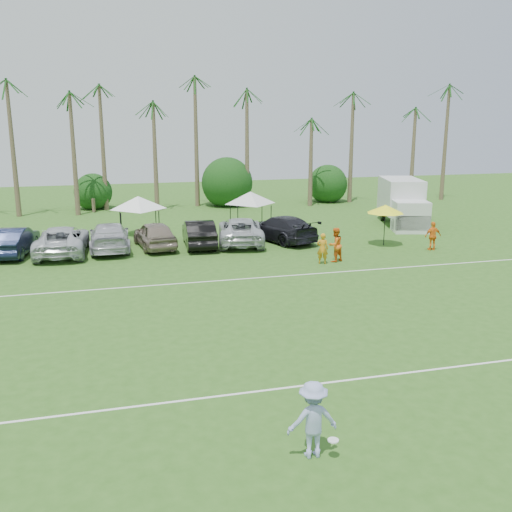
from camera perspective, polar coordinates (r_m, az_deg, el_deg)
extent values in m
plane|color=#2E5A1B|center=(16.01, 5.47, -16.09)|extent=(120.00, 120.00, 0.00)
cube|color=white|center=(17.67, 3.17, -13.01)|extent=(80.00, 0.10, 0.01)
cube|color=white|center=(28.57, -4.28, -2.52)|extent=(80.00, 0.10, 0.01)
cone|color=brown|center=(51.56, -23.01, 9.29)|extent=(0.44, 0.44, 10.00)
cone|color=brown|center=(51.14, -18.57, 10.19)|extent=(0.44, 0.44, 11.00)
cone|color=brown|center=(51.16, -13.92, 8.81)|extent=(0.44, 0.44, 8.00)
cone|color=brown|center=(51.35, -9.43, 9.60)|extent=(0.44, 0.44, 9.00)
cone|color=brown|center=(51.86, -4.98, 10.32)|extent=(0.44, 0.44, 10.00)
cone|color=brown|center=(52.68, -0.63, 10.96)|extent=(0.44, 0.44, 11.00)
cone|color=brown|center=(54.21, 4.58, 9.40)|extent=(0.44, 0.44, 8.00)
cone|color=brown|center=(56.04, 9.49, 9.91)|extent=(0.44, 0.44, 9.00)
cone|color=brown|center=(58.24, 14.07, 10.32)|extent=(0.44, 0.44, 10.00)
cone|color=brown|center=(60.24, 17.50, 10.68)|extent=(0.44, 0.44, 11.00)
cylinder|color=brown|center=(52.50, -15.93, 5.17)|extent=(0.30, 0.30, 1.40)
sphere|color=#0F3810|center=(52.36, -16.01, 6.36)|extent=(4.00, 4.00, 4.00)
cylinder|color=brown|center=(53.63, -2.96, 5.84)|extent=(0.30, 0.30, 1.40)
sphere|color=#0F3810|center=(53.49, -2.97, 7.01)|extent=(4.00, 4.00, 4.00)
cylinder|color=brown|center=(56.53, 7.06, 6.15)|extent=(0.30, 0.30, 1.40)
sphere|color=#0F3810|center=(56.40, 7.09, 7.26)|extent=(4.00, 4.00, 4.00)
imported|color=orange|center=(31.91, 6.67, 0.75)|extent=(0.75, 0.64, 1.74)
imported|color=orange|center=(32.46, 7.93, 1.12)|extent=(1.16, 1.04, 1.95)
imported|color=orange|center=(36.67, 17.27, 1.92)|extent=(1.06, 0.49, 1.77)
cube|color=silver|center=(45.26, 14.27, 5.85)|extent=(3.84, 5.35, 2.62)
cube|color=silver|center=(42.19, 15.20, 3.82)|extent=(2.83, 2.47, 2.20)
cube|color=black|center=(41.49, 15.44, 3.21)|extent=(2.40, 0.96, 1.05)
cube|color=#E5590C|center=(45.64, 15.85, 5.22)|extent=(0.48, 1.62, 0.94)
cylinder|color=black|center=(42.25, 13.70, 3.06)|extent=(0.56, 0.99, 0.94)
cylinder|color=black|center=(42.76, 16.45, 3.01)|extent=(0.56, 0.99, 0.94)
cylinder|color=black|center=(46.49, 12.54, 4.05)|extent=(0.56, 0.99, 0.94)
cylinder|color=black|center=(46.96, 15.05, 4.00)|extent=(0.56, 0.99, 0.94)
cylinder|color=black|center=(39.25, -13.31, 2.93)|extent=(0.06, 0.06, 1.81)
cylinder|color=black|center=(39.39, -9.66, 3.14)|extent=(0.06, 0.06, 1.81)
cylinder|color=black|center=(41.72, -13.42, 3.54)|extent=(0.06, 0.06, 1.81)
cylinder|color=black|center=(41.86, -9.99, 3.74)|extent=(0.06, 0.06, 1.81)
pyramid|color=white|center=(40.26, -11.72, 5.88)|extent=(3.90, 3.90, 0.90)
cylinder|color=black|center=(40.94, -1.83, 3.71)|extent=(0.06, 0.06, 1.79)
cylinder|color=black|center=(41.56, 1.52, 3.86)|extent=(0.06, 0.06, 1.79)
cylinder|color=black|center=(43.33, -2.58, 4.25)|extent=(0.06, 0.06, 1.79)
cylinder|color=black|center=(43.92, 0.60, 4.39)|extent=(0.06, 0.06, 1.79)
pyramid|color=silver|center=(42.16, -0.58, 6.46)|extent=(3.87, 3.87, 0.89)
cylinder|color=black|center=(37.19, 12.72, 2.82)|extent=(0.05, 0.05, 2.35)
cone|color=#FFFE1A|center=(36.99, 12.82, 4.61)|extent=(2.35, 2.35, 0.54)
imported|color=#9BA8DC|center=(14.13, 5.69, -15.96)|extent=(1.25, 0.74, 1.91)
cylinder|color=white|center=(14.33, 7.73, -17.79)|extent=(0.27, 0.27, 0.03)
imported|color=#121A32|center=(36.64, -23.06, 1.37)|extent=(2.53, 5.34, 1.69)
imported|color=silver|center=(35.88, -18.82, 1.50)|extent=(3.14, 6.24, 1.69)
imported|color=#B5B5BC|center=(36.23, -14.44, 1.91)|extent=(2.40, 5.85, 1.69)
imported|color=gray|center=(36.19, -10.09, 2.12)|extent=(2.64, 5.19, 1.69)
imported|color=black|center=(36.27, -5.73, 2.28)|extent=(2.09, 5.23, 1.69)
imported|color=#B7BABE|center=(36.93, -1.55, 2.55)|extent=(3.94, 6.52, 1.69)
imported|color=black|center=(37.69, 2.51, 2.77)|extent=(4.20, 6.29, 1.69)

